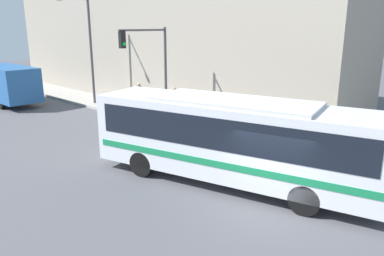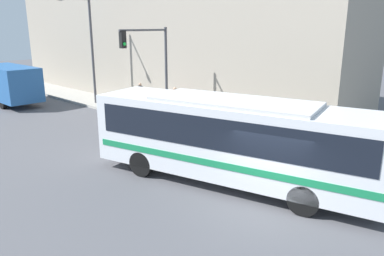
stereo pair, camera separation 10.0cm
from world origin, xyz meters
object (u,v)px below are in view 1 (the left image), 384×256
fire_hydrant (237,133)px  pedestrian_mid_block (174,101)px  traffic_light_pole (151,59)px  parking_meter (177,110)px  pedestrian_near_corner (139,95)px  delivery_truck (3,83)px  city_bus (233,136)px  street_lamp (87,43)px

fire_hydrant → pedestrian_mid_block: pedestrian_mid_block is taller
fire_hydrant → traffic_light_pole: traffic_light_pole is taller
parking_meter → pedestrian_near_corner: 5.48m
delivery_truck → fire_hydrant: 19.43m
delivery_truck → pedestrian_mid_block: bearing=-67.9°
city_bus → street_lamp: bearing=62.4°
city_bus → delivery_truck: city_bus is taller
city_bus → traffic_light_pole: traffic_light_pole is taller
pedestrian_near_corner → fire_hydrant: bearing=-99.1°
delivery_truck → parking_meter: 15.22m
traffic_light_pole → street_lamp: bearing=83.6°
delivery_truck → street_lamp: 7.54m
fire_hydrant → parking_meter: 4.33m
traffic_light_pole → pedestrian_near_corner: bearing=59.6°
fire_hydrant → traffic_light_pole: size_ratio=0.13×
pedestrian_mid_block → street_lamp: bearing=100.7°
city_bus → parking_meter: (4.16, 7.16, -0.83)m
city_bus → street_lamp: (4.09, 16.13, 2.70)m
street_lamp → pedestrian_near_corner: bearing=-66.8°
traffic_light_pole → pedestrian_mid_block: size_ratio=2.95×
delivery_truck → parking_meter: bearing=-74.9°
traffic_light_pole → parking_meter: bearing=-47.8°
delivery_truck → pedestrian_mid_block: 14.15m
city_bus → delivery_truck: 21.85m
fire_hydrant → parking_meter: size_ratio=0.58×
pedestrian_mid_block → parking_meter: bearing=-130.3°
city_bus → pedestrian_mid_block: bearing=44.5°
street_lamp → pedestrian_mid_block: (1.40, -7.39, -3.43)m
city_bus → parking_meter: 8.32m
pedestrian_near_corner → delivery_truck: bearing=120.3°
parking_meter → pedestrian_near_corner: bearing=73.8°
fire_hydrant → pedestrian_mid_block: 6.06m
city_bus → fire_hydrant: size_ratio=15.25×
traffic_light_pole → pedestrian_near_corner: (2.48, 4.22, -2.87)m
pedestrian_near_corner → pedestrian_mid_block: pedestrian_mid_block is taller
city_bus → pedestrian_mid_block: (5.50, 8.74, -0.72)m
pedestrian_mid_block → traffic_light_pole: bearing=-166.8°
fire_hydrant → traffic_light_pole: (-0.95, 5.35, 3.40)m
delivery_truck → parking_meter: delivery_truck is taller
delivery_truck → fire_hydrant: (3.97, -18.99, -1.03)m
traffic_light_pole → pedestrian_near_corner: size_ratio=3.16×
delivery_truck → fire_hydrant: bearing=-78.2°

